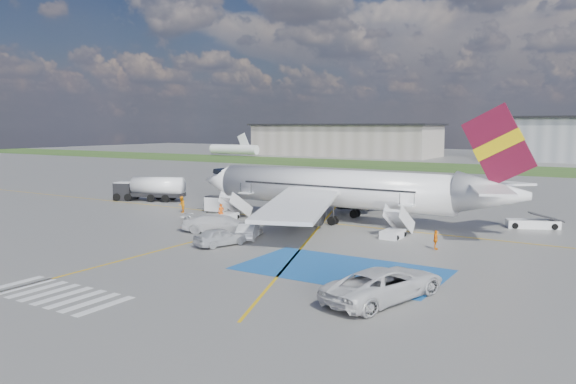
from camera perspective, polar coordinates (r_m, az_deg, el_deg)
name	(u,v)px	position (r m, az deg, el deg)	size (l,w,h in m)	color
ground	(256,243)	(47.67, -3.30, -5.24)	(400.00, 400.00, 0.00)	#60605E
grass_strip	(495,169)	(136.21, 20.25, 2.18)	(400.00, 30.00, 0.01)	#2D4C1E
taxiway_line_main	(323,223)	(57.73, 3.55, -3.12)	(120.00, 0.20, 0.01)	gold
taxiway_line_cross	(123,260)	(43.60, -16.41, -6.65)	(0.20, 60.00, 0.01)	gold
taxiway_line_diag	(323,223)	(57.73, 3.55, -3.12)	(0.20, 60.00, 0.01)	gold
staging_box	(341,270)	(39.34, 5.42, -7.85)	(14.00, 8.00, 0.01)	#195197
crosswalk	(56,294)	(36.34, -22.49, -9.58)	(9.00, 4.00, 0.01)	silver
terminal_west	(344,140)	(187.07, 5.75, 5.24)	(60.00, 22.00, 10.00)	gray
airliner	(345,189)	(58.34, 5.80, 0.32)	(36.81, 32.95, 11.92)	white
airstairs_fwd	(229,213)	(59.99, -5.99, -2.18)	(1.90, 5.20, 3.60)	white
airstairs_aft	(394,230)	(50.99, 10.76, -3.85)	(1.90, 5.20, 3.60)	white
fuel_tanker	(150,191)	(76.43, -13.85, 0.13)	(9.59, 5.50, 3.19)	black
gpu_cart	(216,205)	(64.84, -7.35, -1.32)	(2.43, 1.75, 1.88)	white
belt_loader	(533,224)	(59.63, 23.65, -3.00)	(5.32, 3.42, 1.55)	white
car_silver_a	(220,237)	(46.90, -6.91, -4.53)	(1.81, 4.50, 1.53)	#B0B2B7
car_silver_b	(248,231)	(49.58, -4.06, -3.94)	(1.52, 4.36, 1.44)	#ABADB2
van_white_a	(385,278)	(32.90, 9.87, -8.62)	(3.05, 6.61, 2.48)	silver
van_white_b	(222,221)	(52.23, -6.71, -2.96)	(2.34, 5.75, 2.25)	silver
crew_fwd	(221,212)	(59.20, -6.81, -2.06)	(0.64, 0.42, 1.76)	#DC520B
crew_nose	(182,204)	(65.20, -10.76, -1.26)	(0.92, 0.71, 1.89)	orange
crew_aft	(436,240)	(46.75, 14.77, -4.72)	(0.92, 0.38, 1.57)	orange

